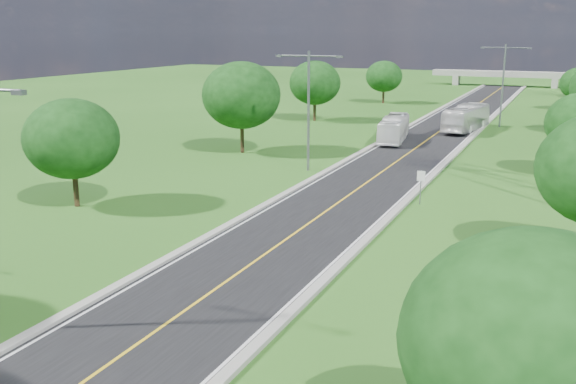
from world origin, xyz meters
TOP-DOWN VIEW (x-y plane):
  - ground at (0.00, 60.00)m, footprint 260.00×260.00m
  - road at (0.00, 66.00)m, footprint 8.00×150.00m
  - curb_left at (-4.25, 66.00)m, footprint 0.50×150.00m
  - curb_right at (4.25, 66.00)m, footprint 0.50×150.00m
  - speed_limit_sign at (5.20, 37.98)m, footprint 0.55×0.09m
  - overpass at (0.00, 140.00)m, footprint 30.00×3.00m
  - streetlight_mid_left at (-6.00, 45.00)m, footprint 5.90×0.25m
  - streetlight_far_right at (6.00, 78.00)m, footprint 5.90×0.25m
  - tree_lb at (-16.00, 28.00)m, footprint 6.30×6.30m
  - tree_lc at (-15.00, 50.00)m, footprint 7.56×7.56m
  - tree_ld at (-17.00, 74.00)m, footprint 6.72×6.72m
  - tree_le at (-14.50, 98.00)m, footprint 5.88×5.88m
  - tree_ra at (14.00, 10.00)m, footprint 6.30×6.30m
  - bus_outbound at (2.71, 72.88)m, footprint 4.03×11.13m
  - bus_inbound at (-3.18, 62.26)m, footprint 3.57×9.90m

SIDE VIEW (x-z plane):
  - ground at x=0.00m, z-range 0.00..0.00m
  - road at x=0.00m, z-range 0.00..0.06m
  - curb_left at x=-4.25m, z-range 0.00..0.22m
  - curb_right at x=4.25m, z-range 0.00..0.22m
  - bus_inbound at x=-3.18m, z-range 0.06..2.76m
  - bus_outbound at x=2.71m, z-range 0.06..3.09m
  - speed_limit_sign at x=5.20m, z-range 0.40..2.80m
  - overpass at x=0.00m, z-range 0.81..4.01m
  - tree_le at x=-14.50m, z-range 0.91..7.75m
  - tree_lb at x=-16.00m, z-range 0.98..8.31m
  - tree_ra at x=14.00m, z-range 0.98..8.31m
  - tree_ld at x=-17.00m, z-range 1.05..8.86m
  - tree_lc at x=-15.00m, z-range 1.18..9.97m
  - streetlight_mid_left at x=-6.00m, z-range 0.94..10.94m
  - streetlight_far_right at x=6.00m, z-range 0.94..10.94m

